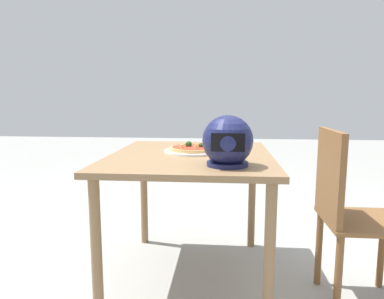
# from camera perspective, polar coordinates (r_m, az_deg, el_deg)

# --- Properties ---
(ground_plane) EXTENTS (14.00, 14.00, 0.00)m
(ground_plane) POSITION_cam_1_polar(r_m,az_deg,el_deg) (2.22, -0.16, -19.98)
(ground_plane) COLOR #9E9E99
(dining_table) EXTENTS (0.89, 1.08, 0.74)m
(dining_table) POSITION_cam_1_polar(r_m,az_deg,el_deg) (1.99, -0.17, -3.22)
(dining_table) COLOR olive
(dining_table) RESTS_ON ground
(pizza_plate) EXTENTS (0.33, 0.33, 0.01)m
(pizza_plate) POSITION_cam_1_polar(r_m,az_deg,el_deg) (2.04, 0.16, -0.25)
(pizza_plate) COLOR white
(pizza_plate) RESTS_ON dining_table
(pizza) EXTENTS (0.27, 0.27, 0.05)m
(pizza) POSITION_cam_1_polar(r_m,az_deg,el_deg) (2.04, 0.17, 0.24)
(pizza) COLOR tan
(pizza) RESTS_ON pizza_plate
(motorcycle_helmet) EXTENTS (0.24, 0.24, 0.24)m
(motorcycle_helmet) POSITION_cam_1_polar(r_m,az_deg,el_deg) (1.63, 5.80, 1.23)
(motorcycle_helmet) COLOR #191E4C
(motorcycle_helmet) RESTS_ON dining_table
(chair_side) EXTENTS (0.40, 0.40, 0.90)m
(chair_side) POSITION_cam_1_polar(r_m,az_deg,el_deg) (1.95, 23.87, -8.66)
(chair_side) COLOR brown
(chair_side) RESTS_ON ground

